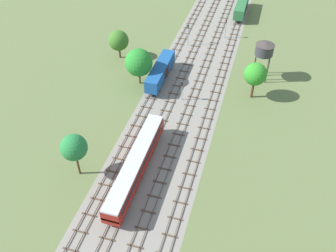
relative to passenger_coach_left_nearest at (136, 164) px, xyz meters
name	(u,v)px	position (x,y,z in m)	size (l,w,h in m)	color
ground_plane	(196,65)	(2.12, 35.89, -2.61)	(480.00, 480.00, 0.00)	#5B6B3D
ballast_bed	(196,65)	(2.12, 35.89, -2.61)	(16.70, 176.00, 0.01)	gray
track_far_left	(172,58)	(-4.23, 36.89, -2.48)	(2.40, 126.00, 0.29)	#47382D
track_left	(189,61)	(0.00, 36.89, -2.48)	(2.40, 126.00, 0.29)	#47382D
track_centre_left	(206,64)	(4.23, 36.89, -2.48)	(2.40, 126.00, 0.29)	#47382D
track_centre	(224,66)	(8.46, 36.89, -2.48)	(2.40, 126.00, 0.29)	#47382D
passenger_coach_left_nearest	(136,164)	(0.00, 0.00, 0.00)	(2.96, 22.00, 3.80)	maroon
freight_boxcar_far_left_near	(160,71)	(-4.23, 27.50, -0.16)	(2.87, 14.00, 3.60)	#194C8C
freight_boxcar_centre_mid	(242,6)	(8.47, 66.53, -0.16)	(2.87, 14.00, 3.60)	#286638
water_tower	(265,49)	(16.91, 34.60, 4.73)	(4.12, 4.12, 8.88)	#2D2826
signal_post_nearest	(188,32)	(-2.12, 44.42, 1.06)	(0.28, 0.47, 5.82)	gray
signal_post_near	(182,88)	(2.12, 21.86, 0.38)	(0.28, 0.47, 4.65)	gray
signal_post_mid	(226,26)	(6.35, 50.92, 0.77)	(0.28, 0.47, 5.32)	gray
lineside_tree_0	(119,41)	(-16.59, 34.13, 1.93)	(4.83, 4.83, 6.98)	#4C331E
lineside_tree_1	(74,148)	(-9.28, -2.44, 3.55)	(4.35, 4.35, 8.36)	#4C331E
lineside_tree_2	(139,63)	(-8.30, 25.18, 2.69)	(5.97, 5.97, 8.30)	#4C331E
lineside_tree_3	(255,74)	(16.02, 26.94, 3.09)	(4.66, 4.66, 8.08)	#4C331E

